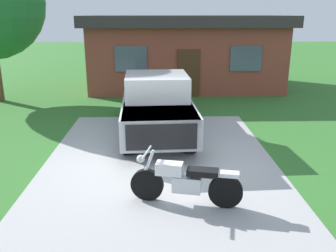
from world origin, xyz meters
TOP-DOWN VIEW (x-y plane):
  - ground_plane at (0.00, 0.00)m, footprint 80.00×80.00m
  - driveway_pad at (0.00, 0.00)m, footprint 5.81×8.53m
  - motorcycle at (0.47, -1.97)m, footprint 2.18×0.83m
  - pickup_truck at (-0.11, 2.58)m, footprint 2.28×5.72m
  - neighbor_house at (1.30, 10.03)m, footprint 9.60×5.60m

SIDE VIEW (x-z plane):
  - ground_plane at x=0.00m, z-range 0.00..0.00m
  - driveway_pad at x=0.00m, z-range 0.00..0.01m
  - motorcycle at x=0.47m, z-range -0.07..1.02m
  - pickup_truck at x=-0.11m, z-range 0.00..1.90m
  - neighbor_house at x=1.30m, z-range 0.04..3.54m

